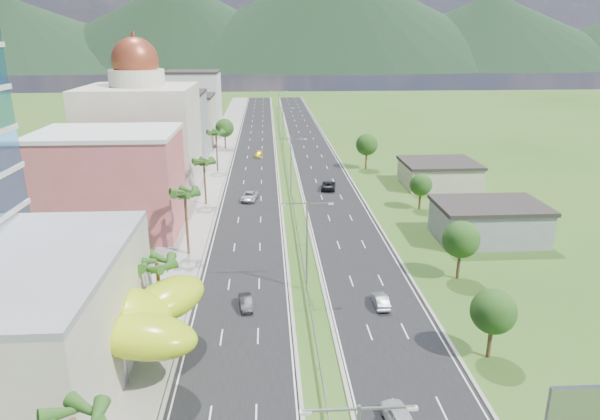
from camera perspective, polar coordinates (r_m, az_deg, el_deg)
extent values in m
plane|color=#2D5119|center=(55.57, 1.51, -13.12)|extent=(500.00, 500.00, 0.00)
cube|color=black|center=(140.35, -4.82, 6.17)|extent=(11.00, 260.00, 0.04)
cube|color=black|center=(140.82, 1.33, 6.27)|extent=(11.00, 260.00, 0.04)
cube|color=gray|center=(140.87, -8.70, 6.09)|extent=(7.00, 260.00, 0.12)
cube|color=gray|center=(122.69, -1.45, 4.79)|extent=(0.08, 216.00, 0.28)
cube|color=gray|center=(223.20, -2.48, 10.72)|extent=(0.10, 0.12, 0.70)
cube|color=gray|center=(28.82, 3.31, -20.53)|extent=(2.88, 0.12, 0.12)
cube|color=gray|center=(29.25, 9.28, -20.09)|extent=(2.88, 0.12, 0.12)
cube|color=silver|center=(28.77, 0.59, -20.81)|extent=(0.60, 0.25, 0.18)
cube|color=silver|center=(29.60, 11.84, -19.99)|extent=(0.60, 0.25, 0.18)
cylinder|color=gray|center=(62.04, 0.74, -3.97)|extent=(0.20, 0.20, 11.00)
cube|color=gray|center=(60.16, -0.61, 0.69)|extent=(2.88, 0.12, 0.12)
cube|color=gray|center=(60.37, 2.12, 0.74)|extent=(2.88, 0.12, 0.12)
cube|color=silver|center=(60.14, -1.83, 0.57)|extent=(0.60, 0.25, 0.18)
cube|color=silver|center=(60.54, 3.32, 0.67)|extent=(0.60, 0.25, 0.18)
cylinder|color=gray|center=(100.18, -0.99, 4.63)|extent=(0.20, 0.20, 11.00)
cube|color=gray|center=(99.03, -1.84, 7.60)|extent=(2.88, 0.12, 0.12)
cube|color=gray|center=(99.16, -0.16, 7.62)|extent=(2.88, 0.12, 0.12)
cube|color=silver|center=(99.02, -2.59, 7.53)|extent=(0.60, 0.25, 0.18)
cube|color=silver|center=(99.26, 0.58, 7.57)|extent=(0.60, 0.25, 0.18)
cylinder|color=gray|center=(144.30, -1.83, 8.77)|extent=(0.20, 0.20, 11.00)
cube|color=gray|center=(143.50, -2.43, 10.85)|extent=(2.88, 0.12, 0.12)
cube|color=gray|center=(143.59, -1.26, 10.86)|extent=(2.88, 0.12, 0.12)
cube|color=silver|center=(143.49, -2.95, 10.80)|extent=(0.60, 0.25, 0.18)
cube|color=silver|center=(143.66, -0.74, 10.83)|extent=(0.60, 0.25, 0.18)
cylinder|color=gray|center=(188.83, -2.28, 10.96)|extent=(0.20, 0.20, 11.00)
cube|color=gray|center=(188.22, -2.75, 12.56)|extent=(2.88, 0.12, 0.12)
cube|color=gray|center=(188.29, -1.85, 12.57)|extent=(2.88, 0.12, 0.12)
cube|color=silver|center=(188.22, -3.15, 12.52)|extent=(0.60, 0.25, 0.18)
cube|color=silver|center=(188.35, -1.45, 12.54)|extent=(0.60, 0.25, 0.18)
cylinder|color=gray|center=(56.18, -24.07, -12.12)|extent=(0.50, 0.50, 4.00)
cylinder|color=gray|center=(50.02, -18.24, -15.31)|extent=(0.50, 0.50, 4.00)
cylinder|color=gray|center=(48.84, -23.87, -16.92)|extent=(0.50, 0.50, 4.00)
cylinder|color=gray|center=(53.70, -14.83, -12.50)|extent=(0.50, 0.50, 4.00)
cube|color=#C1544F|center=(85.46, -19.52, 2.60)|extent=(20.00, 15.00, 15.00)
cube|color=#C2B4A1|center=(106.69, -16.45, 7.19)|extent=(20.00, 20.00, 20.00)
cylinder|color=#C2B4A1|center=(105.28, -17.02, 13.34)|extent=(10.00, 10.00, 3.00)
sphere|color=brown|center=(105.11, -17.17, 14.97)|extent=(8.40, 8.40, 8.40)
cube|color=gray|center=(130.99, -13.64, 8.43)|extent=(16.00, 15.00, 16.00)
cube|color=#B0A691|center=(152.67, -12.23, 9.27)|extent=(16.00, 15.00, 13.00)
cube|color=silver|center=(174.94, -11.22, 11.23)|extent=(16.00, 15.00, 18.00)
cube|color=#D85919|center=(43.62, 28.07, -17.99)|extent=(5.20, 0.35, 3.20)
cube|color=gray|center=(83.50, 19.45, -1.34)|extent=(15.00, 10.00, 5.00)
cube|color=#B0A691|center=(111.19, 14.57, 3.65)|extent=(14.00, 12.00, 4.40)
cylinder|color=#47301C|center=(56.42, -14.73, -8.90)|extent=(0.36, 0.36, 7.50)
cylinder|color=#47301C|center=(74.30, -11.99, -1.41)|extent=(0.36, 0.36, 9.00)
cylinder|color=#47301C|center=(96.24, -10.11, 2.86)|extent=(0.36, 0.36, 8.00)
cylinder|color=#47301C|center=(120.36, -8.87, 6.16)|extent=(0.36, 0.36, 8.80)
cylinder|color=#47301C|center=(145.18, -7.99, 7.44)|extent=(0.40, 0.40, 4.90)
sphere|color=#274F18|center=(144.64, -8.05, 8.66)|extent=(4.90, 4.90, 4.90)
cylinder|color=#47301C|center=(54.03, 19.62, -12.67)|extent=(0.40, 0.40, 4.20)
sphere|color=#274F18|center=(52.75, 19.93, -10.14)|extent=(4.20, 4.20, 4.20)
cylinder|color=#47301C|center=(69.07, 16.59, -5.29)|extent=(0.40, 0.40, 4.55)
sphere|color=#274F18|center=(68.00, 16.80, -3.02)|extent=(4.55, 4.55, 4.55)
cylinder|color=#47301C|center=(95.11, 12.68, 1.21)|extent=(0.40, 0.40, 3.85)
sphere|color=#274F18|center=(94.44, 12.78, 2.65)|extent=(3.85, 3.85, 3.85)
cylinder|color=#47301C|center=(122.32, 7.07, 5.50)|extent=(0.40, 0.40, 4.90)
sphere|color=#274F18|center=(121.69, 7.13, 6.94)|extent=(4.90, 4.90, 4.90)
imported|color=black|center=(60.36, -5.83, -9.77)|extent=(1.83, 4.00, 1.27)
imported|color=#ADAFB6|center=(98.44, -5.41, 1.47)|extent=(3.30, 5.79, 1.52)
imported|color=yellow|center=(134.61, -4.43, 5.95)|extent=(2.39, 4.46, 1.23)
imported|color=silver|center=(44.60, 10.59, -21.01)|extent=(2.48, 5.06, 1.66)
imported|color=#93969A|center=(61.05, 8.58, -9.50)|extent=(1.50, 4.15, 1.36)
imported|color=black|center=(105.38, 3.05, 2.66)|extent=(3.52, 6.09, 1.60)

